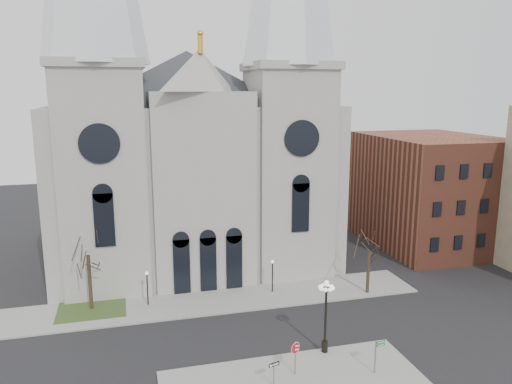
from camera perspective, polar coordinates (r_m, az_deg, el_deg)
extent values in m
plane|color=black|center=(38.87, -1.92, -18.80)|extent=(160.00, 160.00, 0.00)
cube|color=gray|center=(48.46, -4.92, -12.29)|extent=(40.00, 6.00, 0.14)
cube|color=#364D21|center=(48.92, -18.24, -12.59)|extent=(6.00, 5.00, 0.18)
cube|color=#A4A098|center=(60.10, -7.57, 1.30)|extent=(30.00, 24.00, 18.00)
pyramid|color=#2D3035|center=(59.30, -7.97, 15.71)|extent=(33.00, 26.40, 6.00)
cube|color=#A4A098|center=(50.97, -17.02, 1.31)|extent=(8.00, 8.00, 22.00)
cylinder|color=black|center=(46.41, -17.47, 5.31)|extent=(3.60, 0.30, 3.60)
cube|color=#A4A098|center=(53.66, 3.69, 2.30)|extent=(8.00, 8.00, 22.00)
cylinder|color=black|center=(49.35, 5.25, 6.14)|extent=(3.60, 0.30, 3.60)
cube|color=#A4A098|center=(50.23, -6.11, 0.17)|extent=(10.00, 5.00, 19.50)
pyramid|color=#A4A098|center=(49.27, -6.41, 13.68)|extent=(11.00, 5.00, 4.00)
cube|color=brown|center=(67.46, 19.13, 0.15)|extent=(14.00, 18.00, 14.00)
cylinder|color=black|center=(47.96, -18.44, -9.83)|extent=(0.32, 0.32, 5.25)
cylinder|color=black|center=(50.49, 12.69, -9.04)|extent=(0.32, 0.32, 4.20)
cylinder|color=black|center=(47.75, -12.30, -10.85)|extent=(0.12, 0.12, 3.00)
sphere|color=white|center=(47.17, -12.38, -9.05)|extent=(0.32, 0.32, 0.32)
cylinder|color=black|center=(49.58, 1.89, -9.71)|extent=(0.12, 0.12, 3.00)
sphere|color=white|center=(49.02, 1.90, -7.97)|extent=(0.32, 0.32, 0.32)
cylinder|color=slate|center=(36.68, 4.50, -18.44)|extent=(0.09, 0.09, 2.38)
cylinder|color=red|center=(36.27, 4.52, -17.31)|extent=(0.83, 0.12, 0.83)
cylinder|color=white|center=(36.27, 4.52, -17.31)|extent=(0.89, 0.11, 0.89)
cube|color=white|center=(36.20, 4.52, -17.13)|extent=(0.45, 0.06, 0.10)
cube|color=white|center=(36.33, 4.52, -17.50)|extent=(0.52, 0.07, 0.10)
cylinder|color=black|center=(38.99, 7.94, -14.35)|extent=(0.18, 0.18, 5.07)
cylinder|color=black|center=(39.95, 7.86, -17.06)|extent=(0.49, 0.49, 0.88)
sphere|color=white|center=(37.76, 8.07, -10.22)|extent=(0.35, 0.35, 0.35)
cylinder|color=slate|center=(35.40, 2.05, -20.07)|extent=(0.08, 0.08, 1.90)
cube|color=black|center=(35.02, 2.06, -19.07)|extent=(0.81, 0.27, 0.27)
cylinder|color=slate|center=(37.63, 13.47, -17.85)|extent=(0.10, 0.10, 2.46)
cube|color=#0E6323|center=(37.34, 14.04, -16.27)|extent=(0.69, 0.14, 0.17)
cube|color=#0E6323|center=(37.44, 14.03, -16.58)|extent=(0.69, 0.14, 0.17)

